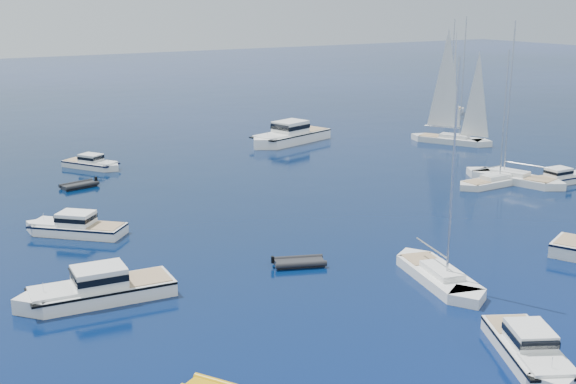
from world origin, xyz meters
name	(u,v)px	position (x,y,z in m)	size (l,w,h in m)	color
ground	(512,315)	(0.00, 0.00, 0.00)	(400.00, 400.00, 0.00)	navy
motor_cruiser_near	(529,360)	(-3.44, -4.27, 0.00)	(2.57, 8.39, 2.20)	silver
motor_cruiser_centre	(97,300)	(-19.57, 14.26, 0.00)	(3.07, 10.03, 2.63)	silver
motor_cruiser_far_r	(559,183)	(27.37, 19.38, 0.00)	(2.25, 7.36, 1.93)	white
motor_cruiser_far_l	(75,234)	(-17.17, 27.62, 0.00)	(2.59, 8.48, 2.23)	white
motor_cruiser_distant	(289,143)	(15.53, 50.27, 0.00)	(3.95, 12.91, 3.39)	white
motor_cruiser_horizon	(93,168)	(-9.38, 48.98, 0.00)	(2.22, 7.25, 1.90)	white
sailboat_fore	(438,281)	(-0.06, 6.08, 0.00)	(2.61, 10.02, 14.73)	white
sailboat_mid_r	(514,182)	(23.90, 21.86, 0.00)	(2.81, 10.81, 15.90)	white
sailboat_centre	(493,185)	(21.27, 22.05, 0.00)	(2.34, 8.99, 13.22)	silver
sailboat_sails_r	(451,143)	(32.46, 39.84, 0.00)	(2.79, 10.72, 15.76)	silver
sailboat_sails_far	(451,114)	(48.22, 56.66, 0.00)	(2.61, 10.04, 14.75)	white
tender_grey_near	(299,265)	(-6.13, 13.06, 0.00)	(2.00, 3.64, 0.95)	black
tender_grey_far	(79,187)	(-12.88, 41.63, 0.00)	(1.97, 3.58, 0.95)	black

